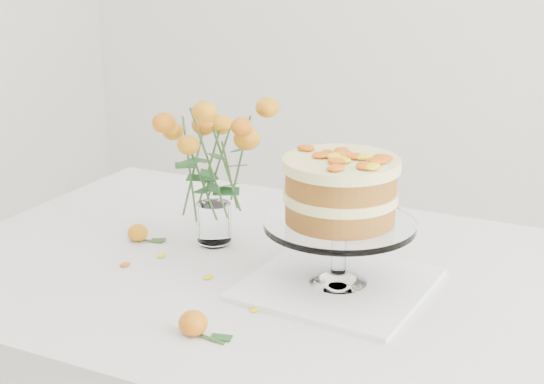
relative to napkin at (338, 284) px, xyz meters
The scene contains 11 objects.
table 0.15m from the napkin, 167.29° to the left, with size 1.43×0.93×0.76m.
napkin is the anchor object (origin of this frame).
cake_stand 0.17m from the napkin, 14.04° to the right, with size 0.28×0.28×0.25m.
rose_vase 0.39m from the napkin, 165.00° to the left, with size 0.31×0.31×0.37m.
loose_rose_near 0.47m from the napkin, behind, with size 0.08×0.04×0.04m.
loose_rose_far 0.31m from the napkin, 118.44° to the right, with size 0.09×0.05×0.04m.
stray_petal_a 0.25m from the napkin, 162.72° to the right, with size 0.03×0.02×0.00m, color yellow.
stray_petal_b 0.18m from the napkin, 140.29° to the right, with size 0.03×0.02×0.00m, color yellow.
stray_petal_c 0.18m from the napkin, 122.22° to the right, with size 0.03×0.02×0.00m, color yellow.
stray_petal_d 0.38m from the napkin, behind, with size 0.03×0.02×0.00m, color yellow.
stray_petal_e 0.43m from the napkin, 167.34° to the right, with size 0.03×0.02×0.00m, color yellow.
Camera 1 is at (0.57, -1.24, 1.37)m, focal length 50.00 mm.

